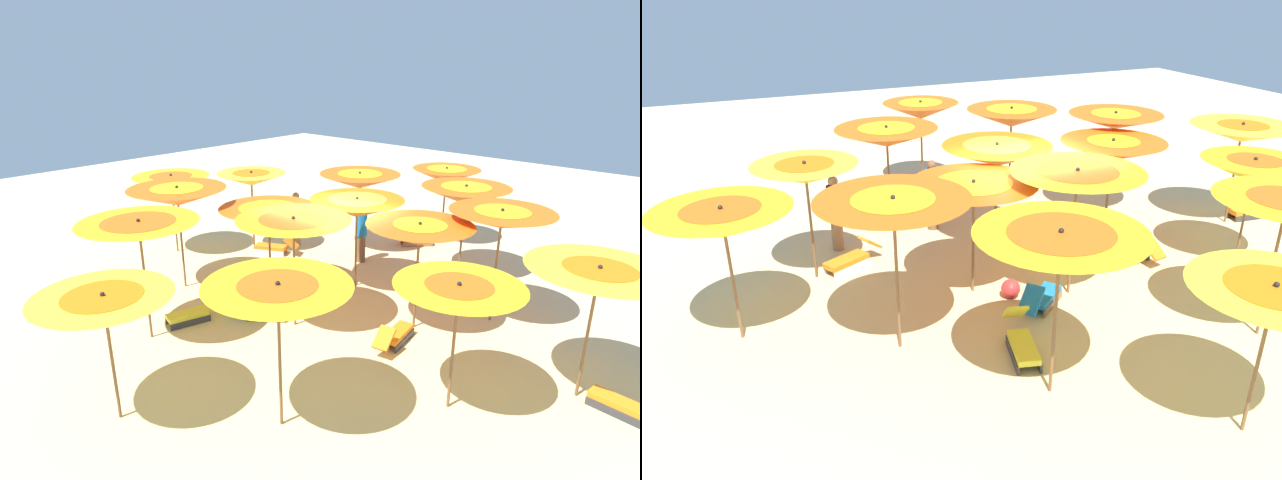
{
  "view_description": "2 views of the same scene",
  "coord_description": "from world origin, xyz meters",
  "views": [
    {
      "loc": [
        7.13,
        -8.21,
        5.39
      ],
      "look_at": [
        -0.47,
        0.19,
        1.39
      ],
      "focal_mm": 29.67,
      "sensor_mm": 36.0,
      "label": 1
    },
    {
      "loc": [
        -5.61,
        -9.39,
        5.47
      ],
      "look_at": [
        -1.47,
        0.07,
        0.81
      ],
      "focal_mm": 34.21,
      "sensor_mm": 36.0,
      "label": 2
    }
  ],
  "objects": [
    {
      "name": "beach_umbrella_6",
      "position": [
        -1.48,
        -0.44,
        1.94
      ],
      "size": [
        2.26,
        2.26,
        2.16
      ],
      "color": "brown",
      "rests_on": "ground"
    },
    {
      "name": "beachgoer_1",
      "position": [
        -1.1,
        2.56,
        0.83
      ],
      "size": [
        0.3,
        0.3,
        1.61
      ],
      "rotation": [
        0.0,
        0.0,
        5.51
      ],
      "color": "brown",
      "rests_on": "ground"
    },
    {
      "name": "beach_umbrella_3",
      "position": [
        -5.52,
        -0.36,
        2.0
      ],
      "size": [
        2.09,
        2.09,
        2.28
      ],
      "color": "brown",
      "rests_on": "ground"
    },
    {
      "name": "beach_umbrella_13",
      "position": [
        3.86,
        -1.51,
        1.93
      ],
      "size": [
        1.98,
        1.98,
        2.2
      ],
      "color": "brown",
      "rests_on": "ground"
    },
    {
      "name": "beach_umbrella_5",
      "position": [
        -0.21,
        1.19,
        1.99
      ],
      "size": [
        2.22,
        2.22,
        2.26
      ],
      "color": "brown",
      "rests_on": "ground"
    },
    {
      "name": "lounger_4",
      "position": [
        -0.76,
        4.65,
        0.21
      ],
      "size": [
        1.09,
        1.1,
        0.64
      ],
      "rotation": [
        0.0,
        0.0,
        7.08
      ],
      "color": "olive",
      "rests_on": "ground"
    },
    {
      "name": "lounger_5",
      "position": [
        2.11,
        -0.46,
        0.2
      ],
      "size": [
        0.54,
        1.32,
        0.55
      ],
      "rotation": [
        0.0,
        0.0,
        8.02
      ],
      "color": "#333338",
      "rests_on": "ground"
    },
    {
      "name": "beach_umbrella_15",
      "position": [
        0.18,
        -5.2,
        1.92
      ],
      "size": [
        2.04,
        2.04,
        2.16
      ],
      "color": "brown",
      "rests_on": "ground"
    },
    {
      "name": "lounger_3",
      "position": [
        -1.61,
        -2.56,
        0.22
      ],
      "size": [
        0.7,
        1.33,
        0.64
      ],
      "rotation": [
        0.0,
        0.0,
        4.44
      ],
      "color": "#333338",
      "rests_on": "ground"
    },
    {
      "name": "beach_umbrella_10",
      "position": [
        0.09,
        -1.21,
        2.14
      ],
      "size": [
        2.3,
        2.3,
        2.39
      ],
      "color": "brown",
      "rests_on": "ground"
    },
    {
      "name": "beach_umbrella_7",
      "position": [
        -3.27,
        -1.63,
        2.27
      ],
      "size": [
        2.27,
        2.27,
        2.53
      ],
      "color": "brown",
      "rests_on": "ground"
    },
    {
      "name": "beach_umbrella_9",
      "position": [
        2.0,
        0.37,
        2.04
      ],
      "size": [
        2.14,
        2.14,
        2.3
      ],
      "color": "brown",
      "rests_on": "ground"
    },
    {
      "name": "ground",
      "position": [
        0.0,
        0.0,
        -0.02
      ],
      "size": [
        39.0,
        39.0,
        0.04
      ],
      "primitive_type": "cube",
      "color": "beige"
    },
    {
      "name": "lounger_0",
      "position": [
        -3.31,
        1.37,
        0.2
      ],
      "size": [
        1.29,
        0.89,
        0.52
      ],
      "rotation": [
        0.0,
        0.0,
        3.6
      ],
      "color": "silver",
      "rests_on": "ground"
    },
    {
      "name": "lounger_1",
      "position": [
        -0.64,
        -1.51,
        0.21
      ],
      "size": [
        1.21,
        1.04,
        0.61
      ],
      "rotation": [
        0.0,
        0.0,
        6.94
      ],
      "color": "olive",
      "rests_on": "ground"
    },
    {
      "name": "beach_umbrella_12",
      "position": [
        5.3,
        0.2,
        2.11
      ],
      "size": [
        2.22,
        2.22,
        2.35
      ],
      "color": "brown",
      "rests_on": "ground"
    },
    {
      "name": "beachgoer_0",
      "position": [
        -3.33,
        2.31,
        0.84
      ],
      "size": [
        0.3,
        0.3,
        1.61
      ],
      "rotation": [
        0.0,
        0.0,
        2.64
      ],
      "color": "#A3704C",
      "rests_on": "ground"
    },
    {
      "name": "beach_umbrella_0",
      "position": [
        -0.28,
        5.46,
        2.04
      ],
      "size": [
        1.96,
        1.96,
        2.31
      ],
      "color": "brown",
      "rests_on": "ground"
    },
    {
      "name": "beach_ball",
      "position": [
        -0.96,
        -0.95,
        0.17
      ],
      "size": [
        0.35,
        0.35,
        0.35
      ],
      "primitive_type": "sphere",
      "color": "red",
      "rests_on": "ground"
    },
    {
      "name": "lounger_2",
      "position": [
        6.07,
        0.14,
        0.19
      ],
      "size": [
        1.37,
        0.46,
        0.53
      ],
      "rotation": [
        0.0,
        0.0,
        9.31
      ],
      "color": "#333338",
      "rests_on": "ground"
    },
    {
      "name": "beach_umbrella_4",
      "position": [
        1.34,
        3.52,
        2.12
      ],
      "size": [
        2.17,
        2.17,
        2.39
      ],
      "color": "brown",
      "rests_on": "ground"
    },
    {
      "name": "beach_umbrella_1",
      "position": [
        -1.84,
        3.38,
        2.01
      ],
      "size": [
        2.29,
        2.29,
        2.27
      ],
      "color": "brown",
      "rests_on": "ground"
    },
    {
      "name": "beach_umbrella_8",
      "position": [
        3.04,
        1.73,
        2.25
      ],
      "size": [
        2.11,
        2.11,
        2.49
      ],
      "color": "brown",
      "rests_on": "ground"
    },
    {
      "name": "beach_umbrella_11",
      "position": [
        -1.69,
        -3.52,
        2.25
      ],
      "size": [
        2.26,
        2.26,
        2.5
      ],
      "color": "brown",
      "rests_on": "ground"
    },
    {
      "name": "beach_umbrella_2",
      "position": [
        -4.01,
        1.24,
        2.09
      ],
      "size": [
        1.9,
        1.9,
        2.32
      ],
      "color": "brown",
      "rests_on": "ground"
    }
  ]
}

